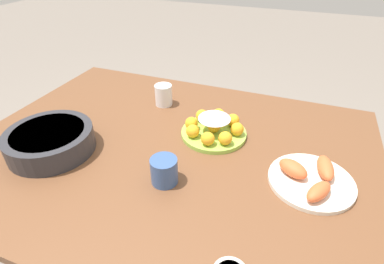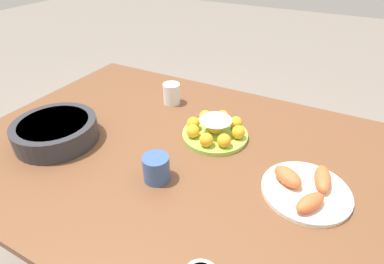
% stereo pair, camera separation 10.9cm
% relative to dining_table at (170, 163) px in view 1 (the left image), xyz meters
% --- Properties ---
extents(ground_plane, '(12.00, 12.00, 0.00)m').
position_rel_dining_table_xyz_m(ground_plane, '(0.00, 0.00, -0.63)').
color(ground_plane, slate).
extents(dining_table, '(1.45, 1.08, 0.71)m').
position_rel_dining_table_xyz_m(dining_table, '(0.00, 0.00, 0.00)').
color(dining_table, brown).
rests_on(dining_table, ground_plane).
extents(cake_plate, '(0.25, 0.25, 0.08)m').
position_rel_dining_table_xyz_m(cake_plate, '(-0.13, -0.13, 0.11)').
color(cake_plate, '#99CC4C').
rests_on(cake_plate, dining_table).
extents(serving_bowl, '(0.30, 0.30, 0.08)m').
position_rel_dining_table_xyz_m(serving_bowl, '(0.38, 0.16, 0.12)').
color(serving_bowl, '#2D2D33').
rests_on(serving_bowl, dining_table).
extents(seafood_platter, '(0.26, 0.26, 0.06)m').
position_rel_dining_table_xyz_m(seafood_platter, '(-0.48, 0.01, 0.09)').
color(seafood_platter, silver).
rests_on(seafood_platter, dining_table).
extents(cup_near, '(0.08, 0.08, 0.09)m').
position_rel_dining_table_xyz_m(cup_near, '(0.15, -0.28, 0.12)').
color(cup_near, white).
rests_on(cup_near, dining_table).
extents(cup_far, '(0.08, 0.08, 0.09)m').
position_rel_dining_table_xyz_m(cup_far, '(-0.06, 0.16, 0.12)').
color(cup_far, '#38568E').
rests_on(cup_far, dining_table).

